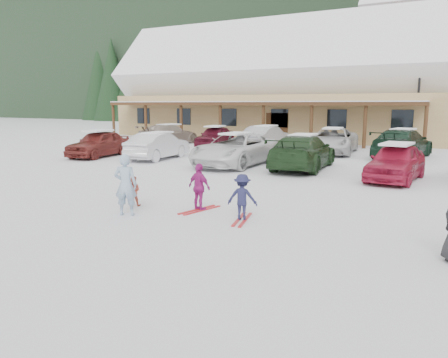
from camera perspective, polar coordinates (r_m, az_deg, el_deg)
The scene contains 22 objects.
ground at distance 10.75m, azimuth -3.97°, elevation -5.93°, with size 160.00×160.00×0.00m, color white.
forested_hillside at distance 95.25m, azimuth 26.19°, elevation 18.60°, with size 300.00×70.00×38.00m, color black.
day_lodge at distance 39.48m, azimuth 6.97°, elevation 11.26°, with size 29.12×12.50×10.38m.
lamp_post at distance 32.97m, azimuth 24.03°, elevation 9.77°, with size 0.50×0.25×5.91m.
conifer_0 at distance 50.04m, azimuth -10.94°, elevation 12.84°, with size 4.40×4.40×10.20m.
conifer_2 at distance 62.07m, azimuth -6.70°, elevation 13.39°, with size 5.28×5.28×12.24m.
adult_skier at distance 11.70m, azimuth -12.73°, elevation -0.76°, with size 0.59×0.39×1.63m, color #8AA8BF.
toddler_red at distance 12.81m, azimuth -11.77°, elevation -1.56°, with size 0.42×0.33×0.87m, color #BC503A.
child_navy at distance 10.99m, azimuth 2.40°, elevation -2.40°, with size 0.76×0.44×1.18m, color #1B1D3E.
skis_child_navy at distance 11.13m, azimuth 2.38°, elevation -5.29°, with size 0.20×1.40×0.03m, color red.
child_magenta at distance 11.97m, azimuth -3.24°, elevation -1.07°, with size 0.77×0.32×1.31m, color #A01D75.
skis_child_magenta at distance 12.11m, azimuth -3.21°, elevation -4.05°, with size 0.20×1.40×0.03m, color red.
parked_car_0 at distance 25.16m, azimuth -16.05°, elevation 4.46°, with size 1.71×4.25×1.45m, color maroon.
parked_car_1 at distance 23.39m, azimuth -8.61°, elevation 4.30°, with size 1.49×4.28×1.41m, color silver.
parked_car_2 at distance 20.79m, azimuth 1.53°, elevation 3.90°, with size 2.54×5.51×1.53m, color white.
parked_car_3 at distance 19.93m, azimuth 10.24°, elevation 3.50°, with size 2.16×5.32×1.54m, color #203B1D.
parked_car_4 at distance 17.94m, azimuth 21.54°, elevation 2.07°, with size 1.67×4.15×1.41m, color #AE1D3C.
parked_car_7 at distance 32.03m, azimuth -7.19°, elevation 5.82°, with size 2.00×4.93×1.43m, color gray.
parked_car_8 at distance 29.74m, azimuth -1.18°, elevation 5.57°, with size 1.66×4.13×1.41m, color maroon.
parked_car_9 at distance 28.43m, azimuth 5.49°, elevation 5.43°, with size 1.59×4.57×1.50m, color #A3A3A7.
parked_car_10 at distance 26.56m, azimuth 13.99°, elevation 4.87°, with size 2.49×5.39×1.50m, color silver.
parked_car_11 at distance 25.49m, azimuth 22.26°, elevation 4.31°, with size 2.20×5.41×1.57m, color #153021.
Camera 1 is at (5.58, -8.71, 2.92)m, focal length 35.00 mm.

